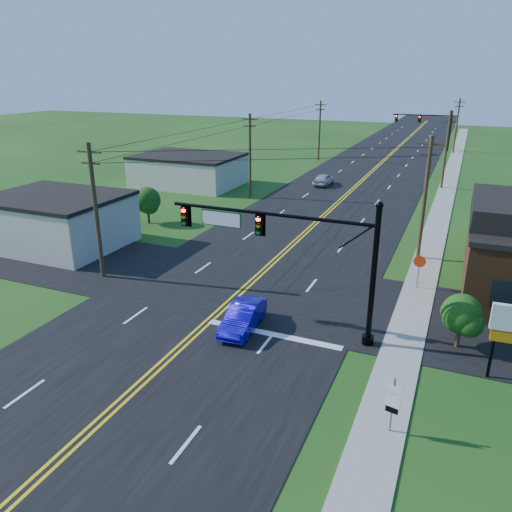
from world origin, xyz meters
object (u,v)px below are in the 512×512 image
at_px(blue_car, 243,317).
at_px(stop_sign, 419,265).
at_px(signal_mast_far, 425,124).
at_px(signal_mast_main, 287,245).
at_px(route_sign, 393,402).

bearing_deg(blue_car, stop_sign, 44.16).
height_order(signal_mast_far, blue_car, signal_mast_far).
bearing_deg(signal_mast_far, blue_car, -91.70).
relative_size(signal_mast_main, signal_mast_far, 1.03).
bearing_deg(signal_mast_far, stop_sign, -84.71).
bearing_deg(stop_sign, signal_mast_main, -121.23).
bearing_deg(route_sign, signal_mast_main, 148.93).
bearing_deg(blue_car, signal_mast_far, 83.60).
bearing_deg(stop_sign, signal_mast_far, 100.15).
bearing_deg(route_sign, signal_mast_far, 107.78).
relative_size(signal_mast_main, blue_car, 2.69).
distance_m(signal_mast_far, stop_sign, 64.11).
relative_size(signal_mast_main, stop_sign, 4.98).
bearing_deg(signal_mast_main, stop_sign, 53.91).
xyz_separation_m(signal_mast_far, blue_car, (-2.16, -73.00, -3.85)).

